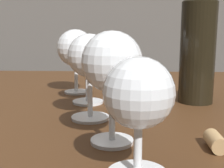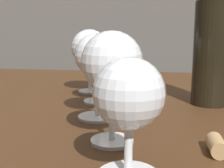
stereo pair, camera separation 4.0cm
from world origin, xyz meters
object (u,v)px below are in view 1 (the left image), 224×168
at_px(wine_glass_pinot, 112,65).
at_px(wine_glass_white, 75,48).
at_px(wine_glass_cabernet, 89,59).
at_px(cork, 215,141).
at_px(wine_glass_port, 139,98).
at_px(wine_bottle, 198,42).
at_px(wine_glass_merlot, 87,60).

height_order(wine_glass_pinot, wine_glass_white, wine_glass_white).
distance_m(wine_glass_cabernet, cork, 0.24).
xyz_separation_m(wine_glass_port, wine_glass_cabernet, (-0.07, 0.21, 0.02)).
bearing_deg(wine_glass_pinot, cork, -7.35).
xyz_separation_m(wine_glass_pinot, wine_glass_white, (-0.10, 0.33, 0.00)).
height_order(wine_glass_port, wine_bottle, wine_bottle).
relative_size(wine_glass_pinot, wine_bottle, 0.48).
relative_size(wine_glass_port, wine_glass_cabernet, 0.87).
relative_size(wine_glass_cabernet, cork, 3.58).
height_order(wine_bottle, cork, wine_bottle).
height_order(wine_glass_cabernet, wine_bottle, wine_bottle).
bearing_deg(wine_glass_white, wine_glass_cabernet, -74.51).
distance_m(wine_glass_pinot, wine_glass_merlot, 0.23).
relative_size(wine_glass_merlot, wine_bottle, 0.41).
relative_size(wine_glass_pinot, wine_glass_cabernet, 1.04).
bearing_deg(wine_glass_merlot, wine_glass_cabernet, -80.85).
relative_size(wine_glass_merlot, wine_glass_white, 0.86).
relative_size(wine_glass_pinot, wine_glass_white, 0.99).
height_order(wine_glass_cabernet, cork, wine_glass_cabernet).
height_order(wine_glass_white, cork, wine_glass_white).
xyz_separation_m(wine_glass_cabernet, cork, (0.18, -0.13, -0.10)).
height_order(wine_glass_pinot, cork, wine_glass_pinot).
bearing_deg(wine_glass_port, wine_glass_merlot, 106.12).
bearing_deg(wine_glass_cabernet, wine_glass_pinot, -68.51).
bearing_deg(wine_glass_pinot, wine_glass_white, 107.56).
distance_m(wine_glass_port, wine_glass_cabernet, 0.22).
bearing_deg(wine_glass_port, wine_bottle, 67.68).
distance_m(wine_glass_port, wine_glass_white, 0.45).
xyz_separation_m(wine_glass_merlot, wine_glass_white, (-0.04, 0.10, 0.02)).
bearing_deg(wine_glass_white, wine_glass_merlot, -67.76).
height_order(wine_glass_pinot, wine_glass_cabernet, wine_glass_pinot).
distance_m(wine_glass_port, wine_bottle, 0.37).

